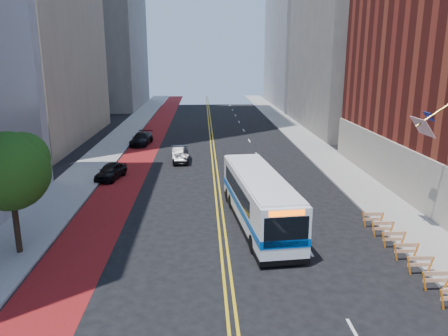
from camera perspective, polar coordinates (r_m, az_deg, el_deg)
name	(u,v)px	position (r m, az deg, el deg)	size (l,w,h in m)	color
ground	(231,310)	(19.82, 0.93, -18.04)	(160.00, 160.00, 0.00)	black
sidewalk_left	(103,156)	(49.06, -15.55, 1.57)	(4.00, 140.00, 0.15)	gray
sidewalk_right	(321,153)	(49.61, 12.61, 1.90)	(4.00, 140.00, 0.15)	gray
bus_lane_paint	(139,156)	(48.36, -11.03, 1.57)	(3.60, 140.00, 0.01)	maroon
center_line_inner	(212,155)	(47.86, -1.60, 1.70)	(0.14, 140.00, 0.01)	gold
center_line_outer	(215,155)	(47.87, -1.17, 1.71)	(0.14, 140.00, 0.01)	gold
lane_dashes	(249,141)	(55.99, 3.33, 3.59)	(0.14, 98.20, 0.01)	silver
construction_barriers	(413,255)	(24.86, 23.44, -10.44)	(1.42, 10.91, 1.00)	orange
street_tree	(11,168)	(25.51, -26.09, 0.00)	(4.20, 4.20, 6.70)	black
transit_bus	(258,198)	(28.10, 4.52, -3.97)	(3.89, 12.47, 3.37)	white
car_a	(111,171)	(39.84, -14.55, -0.38)	(1.67, 4.16, 1.42)	black
car_b	(180,154)	(45.09, -5.76, 1.82)	(1.62, 4.66, 1.53)	black
car_c	(141,139)	(54.24, -10.73, 3.77)	(2.05, 5.05, 1.46)	black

